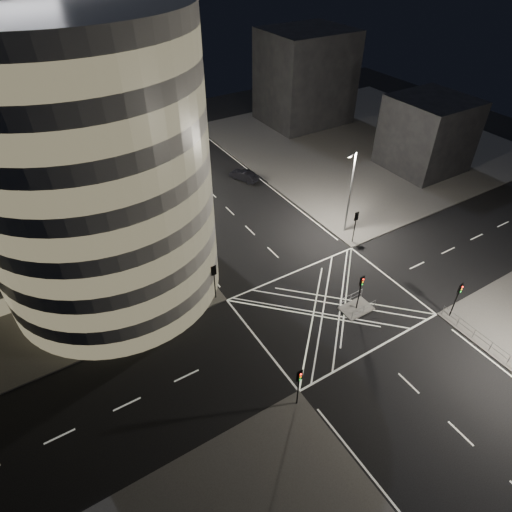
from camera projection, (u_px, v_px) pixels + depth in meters
ground at (330, 307)px, 41.10m from camera, size 120.00×120.00×0.00m
sidewalk_far_right at (363, 142)px, 70.83m from camera, size 42.00×42.00×0.15m
central_island at (356, 308)px, 40.87m from camera, size 3.00×2.00×0.15m
office_tower_curved at (23, 162)px, 37.23m from camera, size 30.00×29.00×27.20m
building_right_far at (305, 77)px, 73.53m from camera, size 14.00×12.00×15.00m
building_right_near at (427, 134)px, 60.74m from camera, size 10.00×10.00×10.00m
building_far_end at (100, 69)px, 72.47m from camera, size 18.00×8.00×18.00m
tree_a at (186, 257)px, 40.07m from camera, size 4.85×4.85×7.04m
tree_b at (161, 219)px, 43.48m from camera, size 4.37×4.37×7.72m
tree_c at (142, 200)px, 48.08m from camera, size 3.79×3.79×6.41m
tree_d at (124, 172)px, 51.50m from camera, size 4.52×4.52×7.76m
tree_e at (111, 159)px, 56.03m from camera, size 4.49×4.49×6.88m
traffic_signal_fl at (214, 276)px, 40.23m from camera, size 0.55×0.22×4.00m
traffic_signal_nl at (299, 381)px, 31.17m from camera, size 0.55×0.22×4.00m
traffic_signal_fr at (356, 221)px, 47.38m from camera, size 0.55×0.22×4.00m
traffic_signal_nr at (458, 294)px, 38.33m from camera, size 0.55×0.22×4.00m
traffic_signal_island at (361, 287)px, 39.09m from camera, size 0.55×0.22×4.00m
street_lamp_left_near at (182, 228)px, 41.79m from camera, size 1.25×0.25×10.00m
street_lamp_left_far at (124, 158)px, 53.78m from camera, size 1.25×0.25×10.00m
street_lamp_right_far at (350, 191)px, 47.47m from camera, size 1.25×0.25×10.00m
railing_near_right at (500, 353)px, 35.95m from camera, size 0.06×11.70×1.10m
railing_island_south at (364, 310)px, 39.88m from camera, size 2.80×0.06×1.10m
railing_island_north at (351, 298)px, 41.08m from camera, size 2.80×0.06×1.10m
sedan at (244, 175)px, 60.35m from camera, size 3.03×4.59×1.43m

